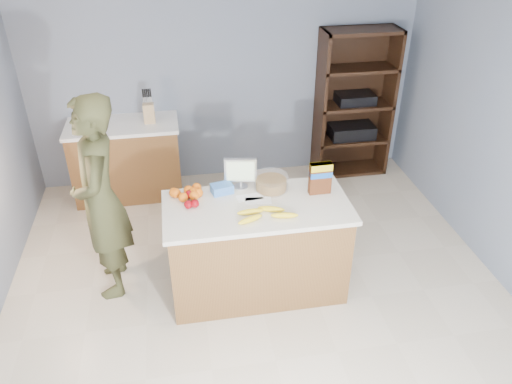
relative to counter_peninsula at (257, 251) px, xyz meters
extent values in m
cube|color=beige|center=(0.00, -0.30, -0.42)|extent=(4.50, 5.00, 0.02)
cube|color=slate|center=(0.00, 2.20, 0.83)|extent=(4.50, 0.02, 2.50)
cube|color=white|center=(0.00, -0.30, 2.08)|extent=(4.50, 5.00, 0.02)
cube|color=brown|center=(0.00, 0.00, 0.01)|extent=(1.50, 0.70, 0.86)
cube|color=silver|center=(0.00, 0.00, 0.46)|extent=(1.56, 0.76, 0.04)
cube|color=black|center=(0.00, 0.00, -0.37)|extent=(1.46, 0.66, 0.10)
cube|color=brown|center=(-1.20, 1.90, 0.01)|extent=(1.20, 0.60, 0.86)
cube|color=white|center=(-1.20, 1.90, 0.46)|extent=(1.24, 0.62, 0.04)
cube|color=black|center=(1.55, 2.18, 0.48)|extent=(0.90, 0.04, 1.80)
cube|color=black|center=(1.12, 2.00, 0.48)|extent=(0.04, 0.40, 1.80)
cube|color=black|center=(1.98, 2.00, 0.48)|extent=(0.04, 0.40, 1.80)
cube|color=black|center=(1.55, 2.00, -0.40)|extent=(0.90, 0.40, 0.04)
cube|color=black|center=(1.55, 2.00, 0.03)|extent=(0.90, 0.40, 0.04)
cube|color=black|center=(1.55, 2.00, 0.48)|extent=(0.90, 0.40, 0.04)
cube|color=black|center=(1.55, 2.00, 0.93)|extent=(0.90, 0.40, 0.04)
cube|color=black|center=(1.55, 2.00, 1.36)|extent=(0.90, 0.40, 0.04)
cube|color=black|center=(1.55, 2.00, 0.13)|extent=(0.55, 0.32, 0.16)
cube|color=black|center=(1.55, 2.00, 0.56)|extent=(0.45, 0.30, 0.12)
imported|color=#3B3C20|center=(-1.28, 0.28, 0.51)|extent=(0.49, 0.70, 1.84)
cube|color=tan|center=(-0.89, 1.88, 0.59)|extent=(0.12, 0.10, 0.22)
cylinder|color=black|center=(-0.93, 1.88, 0.75)|extent=(0.02, 0.02, 0.09)
cylinder|color=black|center=(-0.91, 1.88, 0.75)|extent=(0.02, 0.02, 0.09)
cylinder|color=black|center=(-0.89, 1.88, 0.75)|extent=(0.02, 0.02, 0.09)
cylinder|color=black|center=(-0.87, 1.88, 0.75)|extent=(0.02, 0.02, 0.09)
cylinder|color=black|center=(-0.85, 1.88, 0.75)|extent=(0.02, 0.02, 0.09)
cube|color=white|center=(-0.04, 0.13, 0.49)|extent=(0.23, 0.13, 0.00)
cube|color=white|center=(0.02, 0.07, 0.49)|extent=(0.23, 0.13, 0.00)
ellipsoid|color=yellow|center=(-0.07, -0.12, 0.51)|extent=(0.22, 0.06, 0.05)
ellipsoid|color=yellow|center=(-0.09, -0.23, 0.51)|extent=(0.22, 0.13, 0.05)
ellipsoid|color=yellow|center=(0.10, -0.11, 0.51)|extent=(0.23, 0.12, 0.05)
ellipsoid|color=yellow|center=(0.18, -0.22, 0.51)|extent=(0.23, 0.08, 0.05)
sphere|color=maroon|center=(-0.54, 0.22, 0.52)|extent=(0.07, 0.07, 0.07)
sphere|color=maroon|center=(-0.51, 0.06, 0.52)|extent=(0.07, 0.07, 0.07)
sphere|color=maroon|center=(-0.56, 0.05, 0.52)|extent=(0.07, 0.07, 0.07)
sphere|color=#E65D0E|center=(-0.60, 0.16, 0.53)|extent=(0.08, 0.08, 0.08)
sphere|color=#E65D0E|center=(-0.55, 0.27, 0.53)|extent=(0.08, 0.08, 0.08)
sphere|color=#E65D0E|center=(-0.51, 0.18, 0.53)|extent=(0.08, 0.08, 0.08)
sphere|color=#E65D0E|center=(-0.47, 0.22, 0.53)|extent=(0.08, 0.08, 0.08)
sphere|color=#E65D0E|center=(-0.67, 0.26, 0.53)|extent=(0.08, 0.08, 0.08)
sphere|color=#E65D0E|center=(-0.51, 0.23, 0.53)|extent=(0.08, 0.08, 0.08)
sphere|color=#E65D0E|center=(-0.48, 0.30, 0.53)|extent=(0.08, 0.08, 0.08)
sphere|color=#E65D0E|center=(-0.66, 0.24, 0.53)|extent=(0.08, 0.08, 0.08)
cube|color=blue|center=(-0.26, 0.25, 0.52)|extent=(0.20, 0.16, 0.08)
cylinder|color=#267219|center=(0.17, 0.24, 0.53)|extent=(0.27, 0.27, 0.09)
cylinder|color=white|center=(0.17, 0.24, 0.55)|extent=(0.30, 0.30, 0.13)
cylinder|color=silver|center=(-0.09, 0.31, 0.49)|extent=(0.12, 0.12, 0.01)
cylinder|color=silver|center=(-0.09, 0.31, 0.52)|extent=(0.02, 0.02, 0.05)
cube|color=silver|center=(-0.09, 0.31, 0.66)|extent=(0.28, 0.08, 0.22)
cube|color=yellow|center=(-0.09, 0.29, 0.66)|extent=(0.24, 0.04, 0.18)
cube|color=#592B14|center=(0.56, 0.11, 0.63)|extent=(0.19, 0.07, 0.28)
cube|color=yellow|center=(0.56, 0.11, 0.74)|extent=(0.19, 0.07, 0.06)
cube|color=blue|center=(0.56, 0.11, 0.67)|extent=(0.19, 0.07, 0.05)
camera|label=1|loc=(-0.60, -3.41, 2.75)|focal=35.00mm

